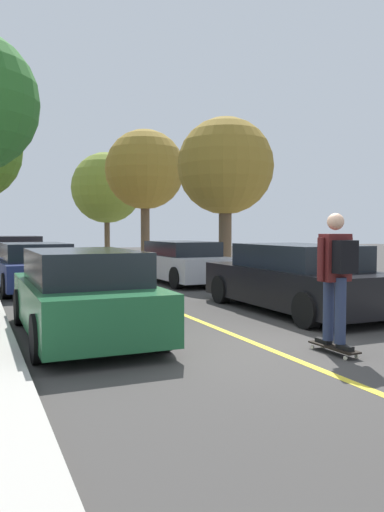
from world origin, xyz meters
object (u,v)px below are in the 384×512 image
parked_car_right_near (180,262)px  skateboarder (336,271)px  street_tree_right_far (107,188)px  parked_car_left_nearest (83,294)px  street_tree_right_nearest (225,167)px  parked_car_left_far (17,255)px  skateboard (334,347)px  parked_car_right_nearest (295,279)px  street_tree_right_near (145,170)px  parked_car_left_near (35,267)px

parked_car_right_near → skateboarder: size_ratio=2.56×
parked_car_right_near → street_tree_right_far: street_tree_right_far is taller
parked_car_left_nearest → street_tree_right_nearest: bearing=48.8°
parked_car_left_far → street_tree_right_nearest: (6.17, -5.52, 3.07)m
street_tree_right_far → skateboarder: size_ratio=3.48×
street_tree_right_nearest → skateboard: (-3.24, -9.54, -3.69)m
street_tree_right_far → skateboard: street_tree_right_far is taller
parked_car_left_far → parked_car_right_nearest: 12.69m
parked_car_left_far → street_tree_right_near: size_ratio=0.69×
parked_car_left_nearest → skateboarder: skateboarder is taller
parked_car_right_nearest → skateboarder: 3.62m
parked_car_left_far → street_tree_right_far: size_ratio=0.69×
parked_car_left_far → parked_car_right_near: (4.52, -5.60, -0.05)m
parked_car_left_near → skateboarder: skateboarder is taller
parked_car_right_near → street_tree_right_nearest: bearing=2.8°
parked_car_right_nearest → skateboarder: (-1.58, -3.22, 0.46)m
parked_car_right_nearest → street_tree_right_nearest: (1.65, 6.35, 3.09)m
parked_car_left_nearest → street_tree_right_near: 17.16m
street_tree_right_far → skateboard: bearing=-97.2°
parked_car_left_near → street_tree_right_nearest: 6.93m
parked_car_right_near → street_tree_right_far: size_ratio=0.73×
parked_car_left_nearest → skateboarder: bearing=-40.8°
parked_car_right_nearest → street_tree_right_nearest: size_ratio=0.89×
parked_car_left_near → street_tree_right_far: (6.17, 16.52, 3.62)m
parked_car_right_near → street_tree_right_near: 9.57m
skateboarder → parked_car_left_near: bearing=107.8°
parked_car_left_near → skateboarder: size_ratio=2.31×
parked_car_left_far → skateboarder: (2.93, -15.09, 0.45)m
parked_car_left_nearest → street_tree_right_nearest: size_ratio=0.81×
parked_car_left_far → skateboarder: bearing=-79.0°
street_tree_right_nearest → skateboarder: size_ratio=2.89×
street_tree_right_nearest → skateboarder: street_tree_right_nearest is taller
parked_car_left_nearest → skateboard: parked_car_left_nearest is taller
parked_car_left_nearest → skateboard: (2.93, -2.50, -0.59)m
street_tree_right_nearest → street_tree_right_far: size_ratio=0.83×
parked_car_left_near → skateboard: bearing=-72.1°
street_tree_right_nearest → skateboard: street_tree_right_nearest is taller
parked_car_right_nearest → street_tree_right_far: 22.76m
street_tree_right_near → skateboard: bearing=-100.2°
street_tree_right_nearest → street_tree_right_near: size_ratio=0.82×
parked_car_left_far → parked_car_right_nearest: bearing=-69.2°
parked_car_right_nearest → skateboard: (-1.58, -3.19, -0.60)m
skateboard → parked_car_left_nearest: bearing=139.5°
parked_car_left_near → parked_car_right_nearest: bearing=-52.5°
parked_car_right_nearest → parked_car_left_near: bearing=127.5°
street_tree_right_nearest → street_tree_right_near: (0.00, 8.49, 0.80)m
parked_car_left_nearest → street_tree_right_near: (6.17, 15.53, 3.90)m
parked_car_left_nearest → parked_car_left_far: parked_car_left_far is taller
parked_car_left_far → skateboard: 15.35m
parked_car_right_nearest → skateboard: bearing=-116.4°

